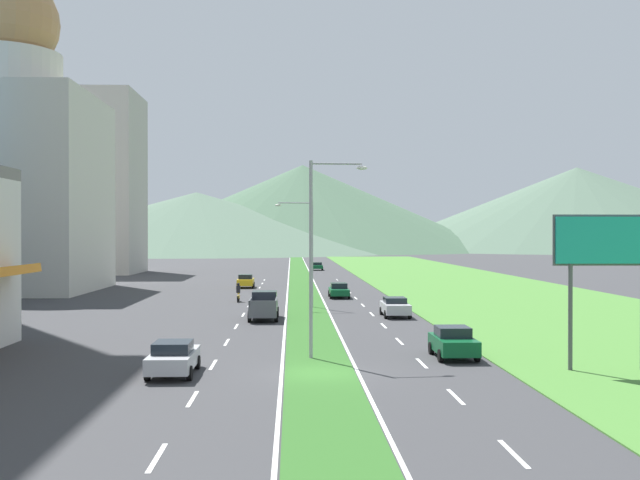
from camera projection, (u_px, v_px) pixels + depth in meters
ground_plane at (320, 374)px, 33.69m from camera, size 600.00×600.00×0.00m
grass_median at (302, 285)px, 93.64m from camera, size 3.20×240.00×0.06m
grass_verge_right at (464, 284)px, 94.43m from camera, size 24.00×240.00×0.06m
lane_dash_left_1 at (157, 458)px, 21.04m from camera, size 0.16×2.80×0.01m
lane_dash_left_2 at (192, 399)px, 28.57m from camera, size 0.16×2.80×0.01m
lane_dash_left_3 at (213, 365)px, 36.11m from camera, size 0.16×2.80×0.01m
lane_dash_left_4 at (227, 342)px, 43.64m from camera, size 0.16×2.80×0.01m
lane_dash_left_5 at (236, 326)px, 51.17m from camera, size 0.16×2.80×0.01m
lane_dash_left_6 at (243, 315)px, 58.71m from camera, size 0.16×2.80×0.01m
lane_dash_left_7 at (249, 306)px, 66.24m from camera, size 0.16×2.80×0.01m
lane_dash_left_8 at (253, 298)px, 73.77m from camera, size 0.16×2.80×0.01m
lane_dash_left_9 at (257, 293)px, 81.31m from camera, size 0.16×2.80×0.01m
lane_dash_left_10 at (260, 288)px, 88.84m from camera, size 0.16×2.80×0.01m
lane_dash_left_11 at (262, 283)px, 96.37m from camera, size 0.16×2.80×0.01m
lane_dash_left_12 at (264, 280)px, 103.91m from camera, size 0.16×2.80×0.01m
lane_dash_right_1 at (513, 454)px, 21.43m from camera, size 0.16×2.80×0.01m
lane_dash_right_2 at (456, 397)px, 28.96m from camera, size 0.16×2.80×0.01m
lane_dash_right_3 at (422, 363)px, 36.50m from camera, size 0.16×2.80×0.01m
lane_dash_right_4 at (399, 341)px, 44.03m from camera, size 0.16×2.80×0.01m
lane_dash_right_5 at (384, 326)px, 51.56m from camera, size 0.16×2.80×0.01m
lane_dash_right_6 at (372, 314)px, 59.10m from camera, size 0.16×2.80×0.01m
lane_dash_right_7 at (363, 305)px, 66.63m from camera, size 0.16×2.80×0.01m
lane_dash_right_8 at (356, 298)px, 74.16m from camera, size 0.16×2.80×0.01m
lane_dash_right_9 at (350, 292)px, 81.70m from camera, size 0.16×2.80×0.01m
lane_dash_right_10 at (345, 287)px, 89.23m from camera, size 0.16×2.80×0.01m
lane_dash_right_11 at (341, 283)px, 96.76m from camera, size 0.16×2.80×0.01m
lane_dash_right_12 at (337, 280)px, 104.30m from camera, size 0.16×2.80×0.01m
edge_line_median_left at (288, 285)px, 93.57m from camera, size 0.16×240.00×0.01m
edge_line_median_right at (316, 285)px, 93.71m from camera, size 0.16×240.00×0.01m
domed_building at (7, 161)px, 83.22m from camera, size 19.56×19.56×35.83m
midrise_colored at (93, 184)px, 122.30m from camera, size 15.08×15.08×29.52m
hill_far_left at (197, 222)px, 274.71m from camera, size 157.22×157.22×22.05m
hill_far_center at (303, 208)px, 304.73m from camera, size 159.57×159.57×34.95m
hill_far_right at (577, 209)px, 316.29m from camera, size 178.90×178.90×35.05m
street_lamp_near at (317, 246)px, 37.77m from camera, size 2.99×0.42×10.09m
street_lamp_mid at (308, 246)px, 64.38m from camera, size 3.30×0.49×9.23m
billboard_roadside at (607, 250)px, 34.37m from camera, size 5.04×0.28×7.26m
car_0 at (395, 307)px, 57.36m from camera, size 2.03×4.48×1.48m
car_1 at (317, 266)px, 132.82m from camera, size 2.02×4.00×1.41m
car_2 at (453, 342)px, 38.14m from camera, size 2.04×4.02×1.60m
car_3 at (246, 281)px, 88.65m from camera, size 2.00×4.07×1.60m
car_4 at (339, 290)px, 74.76m from camera, size 2.01×4.72×1.48m
car_5 at (173, 358)px, 33.51m from camera, size 2.03×4.44×1.52m
pickup_truck_0 at (264, 306)px, 55.68m from camera, size 2.18×5.40×2.00m
motorcycle_rider at (238, 294)px, 70.02m from camera, size 0.36×2.00×1.80m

